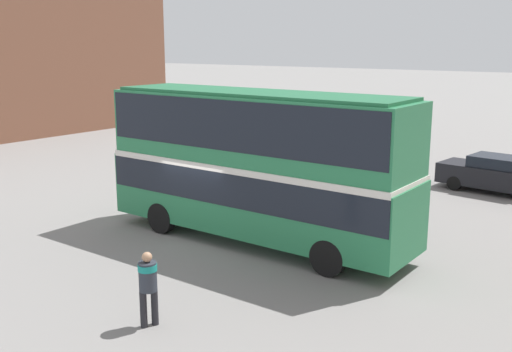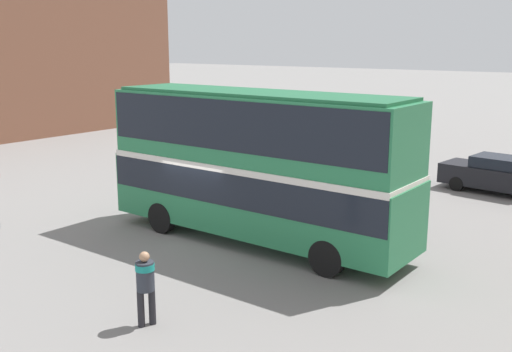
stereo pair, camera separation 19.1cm
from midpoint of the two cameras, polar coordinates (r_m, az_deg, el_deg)
ground_plane at (r=19.57m, az=-4.41°, el=-5.83°), size 240.00×240.00×0.00m
double_decker_bus at (r=18.40m, az=0.30°, el=1.74°), size 10.17×2.58×4.74m
pedestrian_foreground at (r=13.54m, az=-10.09°, el=-9.79°), size 0.56×0.56×1.73m
parked_car_kerb_near at (r=26.95m, az=22.37°, el=0.12°), size 4.75×2.22×1.55m
parked_car_kerb_far at (r=30.48m, az=6.38°, el=2.39°), size 4.46×2.36×1.61m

